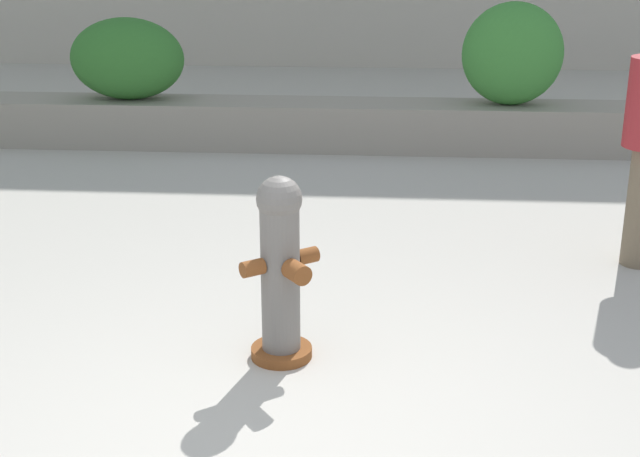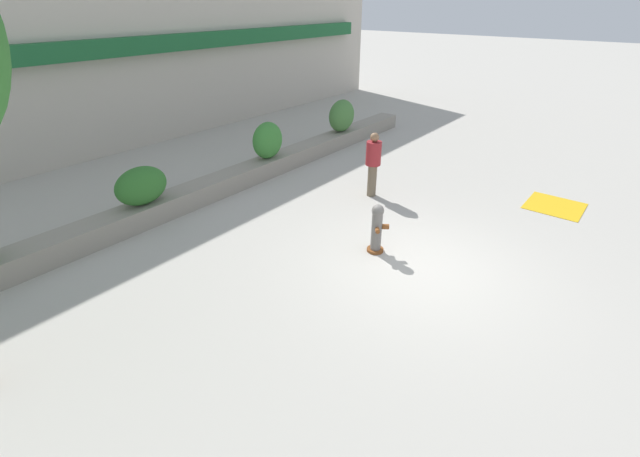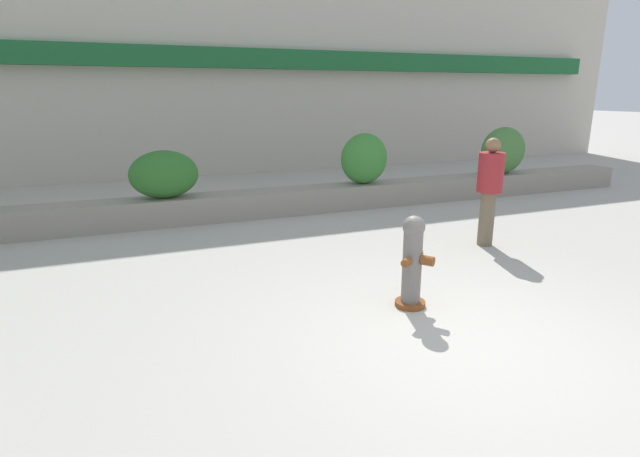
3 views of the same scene
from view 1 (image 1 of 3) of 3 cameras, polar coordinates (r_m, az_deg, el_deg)
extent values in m
cube|color=gray|center=(9.80, 0.89, 6.66)|extent=(18.00, 0.70, 0.50)
ellipsoid|color=#2D6B28|center=(10.05, -12.24, 10.57)|extent=(1.25, 0.69, 0.88)
ellipsoid|color=#387F33|center=(9.73, 12.22, 10.87)|extent=(1.06, 0.64, 1.08)
cylinder|color=brown|center=(5.18, -2.48, -7.89)|extent=(0.49, 0.49, 0.06)
cylinder|color=slate|center=(4.99, -2.55, -3.24)|extent=(0.31, 0.31, 0.85)
sphere|color=slate|center=(4.83, -2.63, 1.91)|extent=(0.25, 0.25, 0.25)
cylinder|color=brown|center=(4.81, -1.50, -2.81)|extent=(0.17, 0.18, 0.11)
cylinder|color=brown|center=(4.87, -4.33, -2.54)|extent=(0.15, 0.15, 0.09)
cylinder|color=brown|center=(5.03, -0.86, -1.76)|extent=(0.15, 0.15, 0.09)
camera|label=2|loc=(7.78, -87.17, 19.61)|focal=24.00mm
camera|label=3|loc=(3.53, -86.27, 1.31)|focal=28.00mm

